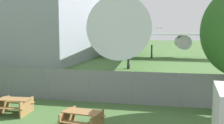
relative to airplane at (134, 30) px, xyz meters
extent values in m
cube|color=#8E939E|center=(-17.57, -3.16, 1.20)|extent=(23.05, 21.02, 10.91)
cylinder|color=gray|center=(-4.66, -24.96, -3.32)|extent=(0.07, 0.07, 1.86)
cylinder|color=gray|center=(-2.11, -24.96, -3.32)|extent=(0.07, 0.07, 1.86)
cylinder|color=gray|center=(0.43, -24.96, -3.32)|extent=(0.07, 0.07, 1.86)
cylinder|color=gray|center=(2.98, -24.96, -3.32)|extent=(0.07, 0.07, 1.86)
cylinder|color=gray|center=(5.52, -24.96, -3.32)|extent=(0.07, 0.07, 1.86)
cube|color=slate|center=(2.98, -24.96, -3.32)|extent=(56.00, 0.01, 1.86)
cylinder|color=silver|center=(0.03, -0.44, 0.05)|extent=(6.91, 32.78, 4.58)
cone|color=silver|center=(1.37, -18.95, 0.05)|extent=(4.90, 4.90, 4.58)
cone|color=silver|center=(-1.35, 18.64, 0.05)|extent=(4.52, 6.01, 4.12)
cube|color=silver|center=(9.50, 1.88, -0.63)|extent=(14.91, 5.53, 0.30)
cylinder|color=#939399|center=(7.28, 2.13, -1.81)|extent=(2.35, 4.26, 2.06)
cube|color=silver|center=(-9.67, 0.49, -0.63)|extent=(15.27, 7.53, 0.30)
cylinder|color=#939399|center=(-7.51, 1.06, -1.81)|extent=(2.35, 4.26, 2.06)
cube|color=silver|center=(-1.06, 14.64, 5.78)|extent=(0.54, 4.13, 6.87)
cube|color=silver|center=(-1.04, 14.41, 0.51)|extent=(10.31, 4.38, 0.20)
cylinder|color=#2D2D33|center=(0.79, -10.98, -3.24)|extent=(0.24, 0.24, 2.01)
cylinder|color=#2D2D33|center=(0.79, -10.98, -3.97)|extent=(0.34, 0.58, 0.56)
cylinder|color=#2D2D33|center=(2.66, 1.38, -3.24)|extent=(0.24, 0.24, 2.01)
cylinder|color=#2D2D33|center=(2.66, 1.38, -3.97)|extent=(0.34, 0.58, 0.56)
cylinder|color=#2D2D33|center=(-2.83, 0.98, -3.24)|extent=(0.24, 0.24, 2.01)
cylinder|color=#2D2D33|center=(-2.83, 0.98, -3.97)|extent=(0.34, 0.58, 0.56)
cube|color=olive|center=(1.41, -29.08, -3.51)|extent=(1.65, 0.97, 0.04)
cube|color=olive|center=(1.49, -28.53, -3.81)|extent=(1.58, 0.49, 0.04)
cube|color=olive|center=(1.33, -29.64, -3.81)|extent=(1.58, 0.49, 0.04)
cube|color=olive|center=(2.08, -29.18, -3.88)|extent=(0.25, 1.39, 0.74)
cube|color=olive|center=(0.73, -28.99, -3.88)|extent=(0.25, 1.39, 0.74)
cube|color=olive|center=(-2.52, -27.80, -3.51)|extent=(1.57, 0.84, 0.04)
cube|color=olive|center=(-2.55, -27.24, -3.81)|extent=(1.55, 0.36, 0.04)
cube|color=olive|center=(-2.50, -28.36, -3.81)|extent=(1.55, 0.36, 0.04)
cube|color=olive|center=(-1.86, -27.77, -3.88)|extent=(0.13, 1.40, 0.74)
cube|color=olive|center=(-3.19, -27.84, -3.88)|extent=(0.13, 1.40, 0.74)
camera|label=1|loc=(4.75, -39.16, -0.20)|focal=42.00mm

